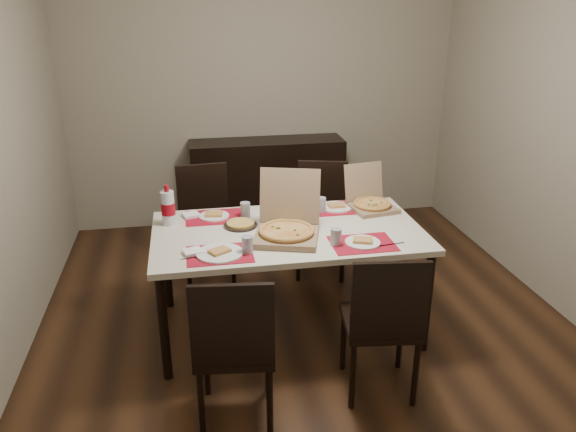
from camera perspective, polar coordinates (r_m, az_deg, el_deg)
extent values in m
cube|color=#3D2312|center=(4.23, 1.58, -10.25)|extent=(3.80, 4.00, 0.02)
cube|color=gray|center=(5.65, -2.57, 12.17)|extent=(3.80, 0.02, 2.60)
cube|color=gray|center=(4.51, 26.48, 7.54)|extent=(0.02, 4.00, 2.60)
cube|color=black|center=(5.64, -2.10, 3.23)|extent=(1.50, 0.40, 0.90)
cube|color=beige|center=(3.77, 0.00, -1.69)|extent=(1.80, 1.00, 0.04)
cylinder|color=black|center=(3.51, -12.51, -11.07)|extent=(0.06, 0.06, 0.71)
cylinder|color=black|center=(3.80, 13.94, -8.53)|extent=(0.06, 0.06, 0.71)
cylinder|color=black|center=(4.28, -12.25, -4.78)|extent=(0.06, 0.06, 0.71)
cylinder|color=black|center=(4.52, 9.52, -3.12)|extent=(0.06, 0.06, 0.71)
cube|color=black|center=(3.13, -5.41, -13.04)|extent=(0.47, 0.47, 0.04)
cube|color=black|center=(2.83, -5.69, -11.05)|extent=(0.42, 0.08, 0.46)
cylinder|color=black|center=(3.14, -8.80, -18.47)|extent=(0.04, 0.04, 0.43)
cylinder|color=black|center=(3.12, -1.86, -18.40)|extent=(0.04, 0.04, 0.43)
cylinder|color=black|center=(3.42, -8.30, -14.60)|extent=(0.04, 0.04, 0.43)
cylinder|color=black|center=(3.41, -2.06, -14.51)|extent=(0.04, 0.04, 0.43)
cube|color=black|center=(3.36, 9.33, -10.59)|extent=(0.47, 0.47, 0.04)
cube|color=black|center=(3.07, 10.34, -8.50)|extent=(0.42, 0.08, 0.46)
cylinder|color=black|center=(3.31, 6.58, -15.85)|extent=(0.04, 0.04, 0.43)
cylinder|color=black|center=(3.39, 12.82, -15.37)|extent=(0.04, 0.04, 0.43)
cylinder|color=black|center=(3.60, 5.63, -12.39)|extent=(0.04, 0.04, 0.43)
cylinder|color=black|center=(3.67, 11.33, -12.04)|extent=(0.04, 0.04, 0.43)
cube|color=black|center=(4.64, -8.26, -1.12)|extent=(0.45, 0.45, 0.04)
cube|color=black|center=(4.73, -8.70, 2.54)|extent=(0.42, 0.06, 0.46)
cylinder|color=black|center=(4.91, -6.29, -2.66)|extent=(0.04, 0.04, 0.43)
cylinder|color=black|center=(4.88, -10.47, -3.08)|extent=(0.04, 0.04, 0.43)
cylinder|color=black|center=(4.59, -5.59, -4.45)|extent=(0.04, 0.04, 0.43)
cylinder|color=black|center=(4.56, -10.07, -4.91)|extent=(0.04, 0.04, 0.43)
cube|color=black|center=(4.68, 3.40, -0.71)|extent=(0.51, 0.51, 0.04)
cube|color=black|center=(4.77, 3.51, 2.93)|extent=(0.41, 0.14, 0.46)
cylinder|color=black|center=(4.94, 5.47, -2.50)|extent=(0.04, 0.04, 0.43)
cylinder|color=black|center=(4.94, 1.29, -2.39)|extent=(0.04, 0.04, 0.43)
cylinder|color=black|center=(4.61, 5.54, -4.32)|extent=(0.04, 0.04, 0.43)
cylinder|color=black|center=(4.62, 1.05, -4.19)|extent=(0.04, 0.04, 0.43)
cube|color=#A90B20|center=(3.44, -6.95, -3.88)|extent=(0.40, 0.30, 0.00)
cylinder|color=white|center=(3.44, -6.96, -3.76)|extent=(0.29, 0.29, 0.01)
cube|color=#D5C86A|center=(3.43, -6.97, -3.53)|extent=(0.15, 0.14, 0.02)
cylinder|color=#92949C|center=(3.42, -4.14, -2.94)|extent=(0.07, 0.07, 0.11)
cube|color=#B2B2B7|center=(3.42, -9.20, -4.16)|extent=(0.20, 0.04, 0.00)
cube|color=white|center=(3.47, -9.65, -3.60)|extent=(0.13, 0.13, 0.02)
cube|color=#A90B20|center=(3.59, 7.58, -2.79)|extent=(0.40, 0.30, 0.00)
cylinder|color=white|center=(3.59, 7.58, -2.67)|extent=(0.22, 0.22, 0.01)
cube|color=#D5C86A|center=(3.58, 7.59, -2.45)|extent=(0.14, 0.13, 0.02)
cylinder|color=#92949C|center=(3.53, 4.90, -2.12)|extent=(0.07, 0.07, 0.11)
cube|color=#B2B2B7|center=(3.60, 10.36, -2.88)|extent=(0.20, 0.04, 0.00)
cube|color=#A90B20|center=(4.01, -7.52, -0.11)|extent=(0.40, 0.30, 0.00)
cylinder|color=white|center=(4.01, -7.52, 0.00)|extent=(0.21, 0.21, 0.01)
cube|color=#D5C86A|center=(4.00, -7.53, 0.20)|extent=(0.13, 0.11, 0.02)
cylinder|color=#92949C|center=(3.97, -4.36, 0.62)|extent=(0.07, 0.07, 0.11)
cube|color=#B2B2B7|center=(4.04, -9.19, -0.06)|extent=(0.20, 0.04, 0.00)
cube|color=white|center=(4.04, -9.82, 0.11)|extent=(0.13, 0.13, 0.02)
cube|color=#A90B20|center=(4.16, 4.91, 0.81)|extent=(0.40, 0.30, 0.00)
cylinder|color=white|center=(4.16, 4.92, 0.91)|extent=(0.24, 0.24, 0.01)
cube|color=#D5C86A|center=(4.15, 4.92, 1.10)|extent=(0.12, 0.09, 0.02)
cylinder|color=#92949C|center=(4.06, 3.37, 1.14)|extent=(0.07, 0.07, 0.11)
cube|color=#B2B2B7|center=(4.22, 7.33, 1.03)|extent=(0.20, 0.04, 0.00)
cube|color=white|center=(3.65, -0.36, -2.04)|extent=(0.15, 0.14, 0.02)
cube|color=#84684C|center=(3.62, -0.14, -2.02)|extent=(0.50, 0.50, 0.04)
cube|color=#84684C|center=(3.74, 0.19, 2.07)|extent=(0.41, 0.20, 0.36)
cylinder|color=#D5C86A|center=(3.61, -0.14, -1.60)|extent=(0.43, 0.43, 0.02)
cube|color=#84684C|center=(4.16, 8.54, 0.84)|extent=(0.35, 0.35, 0.03)
cube|color=#84684C|center=(4.24, 7.69, 3.49)|extent=(0.31, 0.12, 0.28)
cylinder|color=#D5C86A|center=(4.15, 8.56, 1.16)|extent=(0.30, 0.30, 0.02)
cylinder|color=black|center=(3.84, -4.85, -0.95)|extent=(0.23, 0.23, 0.01)
cylinder|color=#D7B552|center=(3.83, -4.85, -0.74)|extent=(0.19, 0.19, 0.02)
imported|color=white|center=(3.97, -0.21, 0.02)|extent=(0.13, 0.13, 0.03)
cylinder|color=silver|center=(3.90, -12.09, 0.80)|extent=(0.09, 0.09, 0.24)
cylinder|color=maroon|center=(3.91, -12.08, 0.74)|extent=(0.09, 0.09, 0.08)
cylinder|color=maroon|center=(3.86, -12.25, 2.76)|extent=(0.03, 0.03, 0.05)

